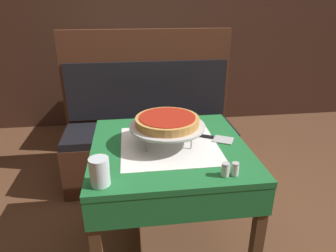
# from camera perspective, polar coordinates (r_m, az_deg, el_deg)

# --- Properties ---
(ground_plane) EXTENTS (14.00, 14.00, 0.00)m
(ground_plane) POSITION_cam_1_polar(r_m,az_deg,el_deg) (2.02, 0.20, -22.53)
(ground_plane) COLOR brown
(dining_table_front) EXTENTS (0.81, 0.81, 0.73)m
(dining_table_front) POSITION_cam_1_polar(r_m,az_deg,el_deg) (1.63, 0.22, -6.89)
(dining_table_front) COLOR #1E6B33
(dining_table_front) RESTS_ON ground_plane
(dining_table_rear) EXTENTS (0.70, 0.70, 0.73)m
(dining_table_rear) POSITION_cam_1_polar(r_m,az_deg,el_deg) (3.18, -8.73, 8.06)
(dining_table_rear) COLOR #1E6B33
(dining_table_rear) RESTS_ON ground_plane
(booth_bench) EXTENTS (1.37, 0.49, 1.23)m
(booth_bench) POSITION_cam_1_polar(r_m,az_deg,el_deg) (2.51, -3.45, -2.61)
(booth_bench) COLOR #4C2819
(booth_bench) RESTS_ON ground_plane
(back_wall_panel) EXTENTS (6.00, 0.04, 2.40)m
(back_wall_panel) POSITION_cam_1_polar(r_m,az_deg,el_deg) (3.58, -4.69, 19.15)
(back_wall_panel) COLOR #3D2319
(back_wall_panel) RESTS_ON ground_plane
(pizza_pan_stand) EXTENTS (0.39, 0.39, 0.11)m
(pizza_pan_stand) POSITION_cam_1_polar(r_m,az_deg,el_deg) (1.54, -0.15, -0.13)
(pizza_pan_stand) COLOR #ADADB2
(pizza_pan_stand) RESTS_ON dining_table_front
(deep_dish_pizza) EXTENTS (0.33, 0.33, 0.04)m
(deep_dish_pizza) POSITION_cam_1_polar(r_m,az_deg,el_deg) (1.53, -0.15, 0.99)
(deep_dish_pizza) COLOR #C68E47
(deep_dish_pizza) RESTS_ON pizza_pan_stand
(pizza_server) EXTENTS (0.25, 0.17, 0.01)m
(pizza_server) POSITION_cam_1_polar(r_m,az_deg,el_deg) (1.66, 8.31, -2.20)
(pizza_server) COLOR #BCBCC1
(pizza_server) RESTS_ON dining_table_front
(water_glass_near) EXTENTS (0.08, 0.08, 0.12)m
(water_glass_near) POSITION_cam_1_polar(r_m,az_deg,el_deg) (1.26, -12.90, -8.47)
(water_glass_near) COLOR silver
(water_glass_near) RESTS_ON dining_table_front
(salt_shaker) EXTENTS (0.04, 0.04, 0.06)m
(salt_shaker) POSITION_cam_1_polar(r_m,az_deg,el_deg) (1.32, 10.89, -8.16)
(salt_shaker) COLOR silver
(salt_shaker) RESTS_ON dining_table_front
(pepper_shaker) EXTENTS (0.03, 0.03, 0.06)m
(pepper_shaker) POSITION_cam_1_polar(r_m,az_deg,el_deg) (1.34, 12.66, -8.01)
(pepper_shaker) COLOR silver
(pepper_shaker) RESTS_ON dining_table_front
(condiment_caddy) EXTENTS (0.14, 0.14, 0.19)m
(condiment_caddy) POSITION_cam_1_polar(r_m,az_deg,el_deg) (3.12, -10.22, 10.32)
(condiment_caddy) COLOR black
(condiment_caddy) RESTS_ON dining_table_rear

